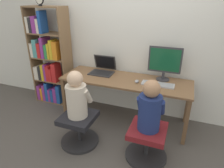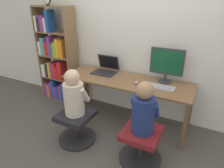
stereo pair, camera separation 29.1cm
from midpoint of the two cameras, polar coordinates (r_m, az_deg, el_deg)
name	(u,v)px [view 1 (the left image)]	position (r m, az deg, el deg)	size (l,w,h in m)	color
ground_plane	(118,130)	(3.12, -1.05, -13.16)	(14.00, 14.00, 0.00)	#4C4742
wall_back	(134,36)	(3.20, 3.61, 13.51)	(10.00, 0.05, 2.60)	silver
desk	(125,83)	(3.04, 1.10, 0.10)	(1.95, 0.64, 0.72)	brown
desktop_monitor	(165,63)	(2.97, 12.10, 5.92)	(0.47, 0.19, 0.50)	#333338
laptop	(103,69)	(3.27, -5.27, 4.11)	(0.37, 0.34, 0.27)	#2D2D30
keyboard	(158,84)	(2.86, 10.15, -0.15)	(0.46, 0.15, 0.03)	#B2B2B7
computer_mouse_by_keyboard	(137,81)	(2.90, 4.25, 0.71)	(0.06, 0.10, 0.04)	#99999E
office_chair_left	(147,142)	(2.57, 6.62, -16.12)	(0.52, 0.52, 0.43)	#262628
office_chair_right	(79,128)	(2.83, -12.41, -12.18)	(0.52, 0.52, 0.43)	#262628
person_at_monitor	(150,108)	(2.29, 7.22, -6.91)	(0.32, 0.29, 0.62)	navy
person_at_laptop	(77,96)	(2.59, -13.29, -3.57)	(0.32, 0.29, 0.62)	beige
bookshelf	(48,62)	(3.82, -19.83, 5.90)	(0.70, 0.31, 1.73)	brown
desk_clock	(40,0)	(3.58, -22.39, 21.30)	(0.14, 0.03, 0.16)	black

